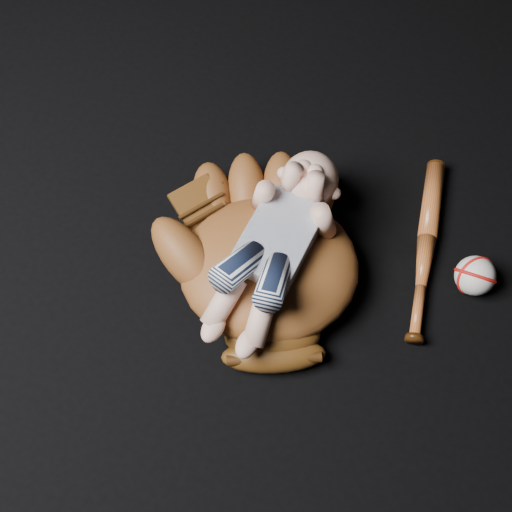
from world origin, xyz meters
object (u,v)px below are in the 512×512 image
(newborn_baby, at_px, (271,249))
(baseball_bat, at_px, (426,248))
(baseball_glove, at_px, (269,262))
(baseball, at_px, (475,276))

(newborn_baby, bearing_deg, baseball_bat, 38.28)
(baseball_glove, distance_m, baseball, 0.39)
(baseball_glove, height_order, baseball_bat, baseball_glove)
(baseball_glove, distance_m, newborn_baby, 0.06)
(baseball_glove, xyz_separation_m, baseball_bat, (0.27, 0.15, -0.05))
(newborn_baby, relative_size, baseball_bat, 1.00)
(baseball_bat, height_order, baseball, baseball)
(baseball_bat, bearing_deg, baseball, -23.40)
(baseball, bearing_deg, baseball_glove, -163.82)
(baseball_bat, bearing_deg, newborn_baby, -150.16)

